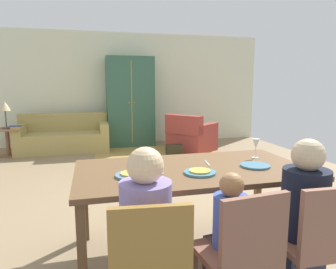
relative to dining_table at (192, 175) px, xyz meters
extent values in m
cube|color=#8C7556|center=(0.15, 1.96, -0.71)|extent=(6.77, 6.64, 0.02)
cube|color=beige|center=(0.15, 5.33, 0.65)|extent=(6.77, 0.10, 2.70)
cube|color=brown|center=(0.00, 0.00, 0.04)|extent=(1.92, 1.02, 0.04)
cube|color=brown|center=(-0.90, -0.45, -0.34)|extent=(0.06, 0.06, 0.72)
cube|color=brown|center=(0.90, -0.45, -0.34)|extent=(0.06, 0.06, 0.72)
cube|color=brown|center=(-0.90, 0.45, -0.34)|extent=(0.06, 0.06, 0.72)
cube|color=brown|center=(0.90, 0.45, -0.34)|extent=(0.06, 0.06, 0.72)
cylinder|color=#577FA3|center=(-0.53, -0.12, 0.07)|extent=(0.25, 0.25, 0.02)
cylinder|color=gold|center=(-0.53, -0.12, 0.09)|extent=(0.17, 0.17, 0.01)
cylinder|color=teal|center=(0.00, -0.18, 0.07)|extent=(0.25, 0.25, 0.02)
cylinder|color=gold|center=(0.00, -0.18, 0.09)|extent=(0.17, 0.17, 0.01)
cylinder|color=teal|center=(0.53, -0.10, 0.07)|extent=(0.25, 0.25, 0.02)
cylinder|color=silver|center=(0.69, 0.18, 0.07)|extent=(0.06, 0.06, 0.01)
cylinder|color=silver|center=(0.69, 0.18, 0.12)|extent=(0.01, 0.01, 0.09)
cone|color=silver|center=(0.69, 0.18, 0.21)|extent=(0.07, 0.07, 0.09)
cube|color=silver|center=(-0.29, -0.05, 0.07)|extent=(0.03, 0.15, 0.01)
cube|color=silver|center=(0.17, 0.10, 0.07)|extent=(0.04, 0.17, 0.01)
cube|color=olive|center=(-0.53, -0.79, -0.27)|extent=(0.46, 0.46, 0.04)
cube|color=olive|center=(-0.55, -0.98, -0.04)|extent=(0.42, 0.08, 0.42)
cylinder|color=#8676BA|center=(-0.53, -0.73, -0.02)|extent=(0.30, 0.30, 0.46)
sphere|color=beige|center=(-0.53, -0.73, 0.31)|extent=(0.21, 0.21, 0.21)
cube|color=brown|center=(0.00, -0.79, -0.27)|extent=(0.46, 0.46, 0.04)
cube|color=brown|center=(0.02, -0.98, -0.04)|extent=(0.42, 0.09, 0.42)
cube|color=brown|center=(0.16, -0.59, -0.49)|extent=(0.04, 0.04, 0.41)
cylinder|color=#3E56B3|center=(0.00, -0.73, -0.08)|extent=(0.22, 0.22, 0.33)
sphere|color=#A47547|center=(0.00, -0.73, 0.15)|extent=(0.15, 0.15, 0.15)
cube|color=#8A5843|center=(0.53, -0.79, -0.27)|extent=(0.43, 0.43, 0.04)
cube|color=#8A5843|center=(0.52, -0.98, -0.04)|extent=(0.42, 0.05, 0.42)
cube|color=#8A5843|center=(0.71, -0.62, -0.49)|extent=(0.04, 0.04, 0.41)
cube|color=#8A5843|center=(0.35, -0.61, -0.49)|extent=(0.04, 0.04, 0.41)
cube|color=#2F3755|center=(0.53, -0.65, -0.47)|extent=(0.27, 0.35, 0.45)
cylinder|color=black|center=(0.53, -0.73, -0.02)|extent=(0.30, 0.30, 0.46)
sphere|color=beige|center=(0.53, -0.73, 0.31)|extent=(0.21, 0.21, 0.21)
cube|color=#A78943|center=(0.53, 3.76, -0.69)|extent=(2.60, 1.80, 0.01)
cube|color=tan|center=(-1.41, 4.56, -0.49)|extent=(1.92, 0.84, 0.42)
cube|color=tan|center=(-1.41, 4.90, -0.08)|extent=(1.92, 0.20, 0.40)
cube|color=tan|center=(-2.28, 4.56, -0.18)|extent=(0.18, 0.84, 0.20)
cube|color=tan|center=(-0.54, 4.56, -0.18)|extent=(0.18, 0.84, 0.20)
cube|color=#993832|center=(1.34, 3.96, -0.49)|extent=(1.19, 1.19, 0.42)
cube|color=#993832|center=(1.08, 3.75, -0.08)|extent=(0.69, 0.79, 0.40)
cube|color=#993832|center=(1.55, 3.70, -0.18)|extent=(0.77, 0.67, 0.20)
cube|color=#993832|center=(1.14, 4.22, -0.18)|extent=(0.77, 0.67, 0.20)
cube|color=#325C47|center=(0.11, 4.94, 0.35)|extent=(1.10, 0.56, 2.10)
cube|color=#B78F3C|center=(0.11, 4.66, 0.35)|extent=(0.02, 0.01, 1.89)
sphere|color=#B78F3C|center=(0.05, 4.65, 0.35)|extent=(0.04, 0.04, 0.04)
sphere|color=#B78F3C|center=(0.17, 4.65, 0.35)|extent=(0.04, 0.04, 0.04)
cube|color=brown|center=(-2.48, 4.36, -0.13)|extent=(0.56, 0.56, 0.03)
cylinder|color=brown|center=(-2.48, 4.36, -0.42)|extent=(0.08, 0.08, 0.55)
cylinder|color=brown|center=(-2.48, 4.36, -0.68)|extent=(0.36, 0.36, 0.03)
cylinder|color=#4B4539|center=(-2.48, 4.36, -0.11)|extent=(0.16, 0.16, 0.02)
cylinder|color=#4B4539|center=(-2.48, 4.36, 0.07)|extent=(0.02, 0.02, 0.34)
cone|color=#D4BA88|center=(-2.48, 4.36, 0.33)|extent=(0.26, 0.26, 0.18)
cube|color=maroon|center=(-2.34, 4.40, -0.10)|extent=(0.22, 0.16, 0.03)
cube|color=#374586|center=(-2.30, 4.32, -0.07)|extent=(0.22, 0.16, 0.03)
cube|color=#2D2918|center=(0.79, 3.46, -0.57)|extent=(0.32, 0.16, 0.26)
camera|label=1|loc=(-0.81, -2.35, 0.75)|focal=32.55mm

